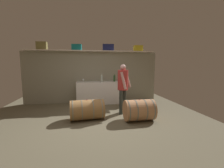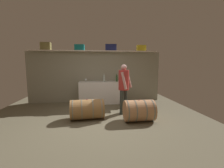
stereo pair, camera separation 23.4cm
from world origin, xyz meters
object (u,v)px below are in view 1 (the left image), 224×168
(toolcase_navy, at_px, (108,48))
(work_cabinet, at_px, (99,93))
(toolcase_olive, at_px, (42,46))
(wine_barrel_near, at_px, (87,110))
(toolcase_teal, at_px, (77,47))
(toolcase_yellow, at_px, (138,48))
(wine_bottle_clear, at_px, (102,78))
(wine_barrel_far, at_px, (139,110))
(wine_bottle_green, at_px, (114,78))
(winemaker_pouring, at_px, (123,84))
(wine_glass, at_px, (83,80))

(toolcase_navy, relative_size, work_cabinet, 0.26)
(toolcase_olive, xyz_separation_m, wine_barrel_near, (1.61, -1.91, -1.95))
(toolcase_teal, height_order, toolcase_yellow, toolcase_yellow)
(toolcase_navy, relative_size, wine_bottle_clear, 1.35)
(wine_barrel_far, bearing_deg, wine_bottle_green, 98.52)
(toolcase_navy, height_order, wine_barrel_near, toolcase_navy)
(toolcase_olive, relative_size, wine_bottle_clear, 1.12)
(toolcase_yellow, height_order, work_cabinet, toolcase_yellow)
(wine_bottle_clear, distance_m, wine_barrel_far, 2.21)
(wine_barrel_far, bearing_deg, toolcase_teal, 127.63)
(wine_barrel_near, bearing_deg, wine_bottle_green, 51.68)
(toolcase_yellow, height_order, wine_barrel_near, toolcase_yellow)
(wine_barrel_near, height_order, winemaker_pouring, winemaker_pouring)
(work_cabinet, relative_size, wine_bottle_clear, 5.26)
(toolcase_teal, bearing_deg, work_cabinet, -7.76)
(toolcase_navy, bearing_deg, toolcase_olive, -175.88)
(wine_barrel_far, bearing_deg, toolcase_navy, 102.77)
(winemaker_pouring, bearing_deg, toolcase_navy, -134.65)
(toolcase_navy, distance_m, wine_barrel_near, 2.86)
(toolcase_olive, bearing_deg, wine_glass, -7.98)
(wine_bottle_clear, relative_size, wine_barrel_far, 0.40)
(toolcase_teal, xyz_separation_m, work_cabinet, (0.81, -0.18, -1.76))
(wine_glass, relative_size, wine_barrel_far, 0.16)
(toolcase_olive, height_order, wine_barrel_far, toolcase_olive)
(wine_bottle_green, distance_m, wine_barrel_far, 2.15)
(wine_bottle_clear, relative_size, wine_barrel_near, 0.33)
(toolcase_teal, bearing_deg, wine_barrel_far, -47.32)
(work_cabinet, xyz_separation_m, winemaker_pouring, (0.66, -1.34, 0.51))
(toolcase_teal, distance_m, wine_glass, 1.28)
(toolcase_navy, xyz_separation_m, wine_bottle_green, (0.21, -0.23, -1.20))
(toolcase_navy, bearing_deg, wine_glass, -163.09)
(wine_glass, relative_size, wine_barrel_near, 0.13)
(wine_bottle_green, height_order, wine_barrel_near, wine_bottle_green)
(toolcase_olive, distance_m, toolcase_teal, 1.26)
(wine_bottle_green, bearing_deg, winemaker_pouring, -88.36)
(wine_bottle_green, height_order, wine_glass, wine_bottle_green)
(toolcase_yellow, relative_size, work_cabinet, 0.20)
(wine_bottle_clear, bearing_deg, wine_barrel_near, -110.12)
(toolcase_teal, relative_size, wine_glass, 2.78)
(work_cabinet, bearing_deg, toolcase_olive, 175.17)
(toolcase_navy, height_order, wine_bottle_clear, toolcase_navy)
(toolcase_yellow, relative_size, wine_barrel_near, 0.35)
(wine_barrel_far, distance_m, winemaker_pouring, 1.01)
(work_cabinet, height_order, winemaker_pouring, winemaker_pouring)
(toolcase_navy, bearing_deg, toolcase_teal, -175.88)
(toolcase_navy, height_order, toolcase_yellow, toolcase_navy)
(wine_barrel_near, bearing_deg, toolcase_yellow, 36.57)
(wine_barrel_far, bearing_deg, wine_barrel_near, 166.69)
(toolcase_navy, height_order, wine_bottle_green, toolcase_navy)
(toolcase_yellow, distance_m, wine_glass, 2.59)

